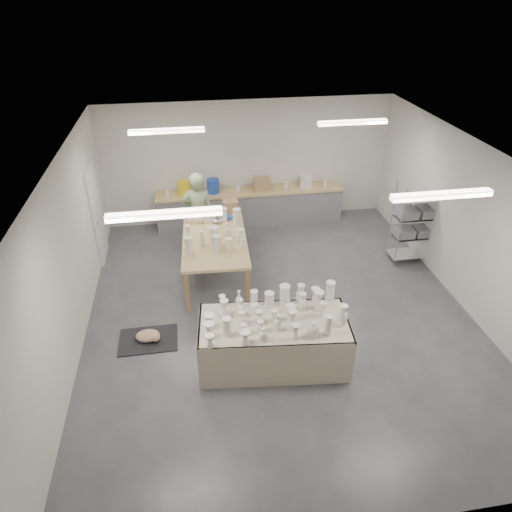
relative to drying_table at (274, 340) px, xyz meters
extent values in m
plane|color=#424449|center=(0.35, 1.21, -0.45)|extent=(8.00, 8.00, 0.00)
cube|color=white|center=(0.35, 1.21, 2.54)|extent=(7.00, 8.00, 0.02)
cube|color=silver|center=(0.35, 5.21, 1.05)|extent=(7.00, 0.02, 3.00)
cube|color=silver|center=(0.35, -2.79, 1.05)|extent=(7.00, 0.02, 3.00)
cube|color=silver|center=(-3.15, 1.21, 1.05)|extent=(0.02, 8.00, 3.00)
cube|color=silver|center=(3.85, 1.21, 1.05)|extent=(0.02, 8.00, 3.00)
cube|color=white|center=(-3.12, 3.81, 0.60)|extent=(0.05, 0.90, 2.10)
cube|color=white|center=(-1.45, -0.29, 2.49)|extent=(1.40, 0.12, 0.08)
cube|color=white|center=(2.15, -0.29, 2.49)|extent=(1.40, 0.12, 0.08)
cube|color=white|center=(-1.45, 3.21, 2.49)|extent=(1.40, 0.12, 0.08)
cube|color=white|center=(2.15, 3.21, 2.49)|extent=(1.40, 0.12, 0.08)
cube|color=tan|center=(0.35, 4.89, 0.42)|extent=(4.60, 0.60, 0.06)
cube|color=slate|center=(0.35, 4.89, -0.03)|extent=(4.60, 0.55, 0.84)
cylinder|color=yellow|center=(-1.25, 4.89, 0.62)|extent=(0.30, 0.30, 0.34)
cylinder|color=#2046B0|center=(-0.55, 4.89, 0.62)|extent=(0.30, 0.30, 0.34)
cylinder|color=white|center=(1.75, 4.89, 0.62)|extent=(0.30, 0.30, 0.34)
cube|color=olive|center=(0.65, 4.89, 0.59)|extent=(0.40, 0.30, 0.28)
cylinder|color=white|center=(-1.65, 4.89, 0.52)|extent=(0.10, 0.10, 0.14)
cylinder|color=white|center=(0.05, 4.89, 0.52)|extent=(0.10, 0.10, 0.14)
cylinder|color=white|center=(1.25, 4.89, 0.52)|extent=(0.10, 0.10, 0.14)
cylinder|color=white|center=(2.25, 4.89, 0.52)|extent=(0.10, 0.10, 0.14)
cylinder|color=silver|center=(3.13, 2.39, 0.45)|extent=(0.02, 0.02, 1.80)
cylinder|color=silver|center=(3.97, 2.39, 0.45)|extent=(0.02, 0.02, 1.80)
cylinder|color=silver|center=(3.13, 2.83, 0.45)|extent=(0.02, 0.02, 1.80)
cylinder|color=silver|center=(3.97, 2.83, 0.45)|extent=(0.02, 0.02, 1.80)
cube|color=silver|center=(3.55, 2.61, -0.30)|extent=(0.88, 0.48, 0.02)
cube|color=silver|center=(3.55, 2.61, 0.15)|extent=(0.88, 0.48, 0.02)
cube|color=silver|center=(3.55, 2.61, 0.60)|extent=(0.88, 0.48, 0.02)
cube|color=silver|center=(3.55, 2.61, 1.05)|extent=(0.88, 0.48, 0.02)
cube|color=slate|center=(3.33, 2.61, 0.27)|extent=(0.38, 0.42, 0.18)
cube|color=slate|center=(3.77, 2.61, 0.27)|extent=(0.38, 0.42, 0.18)
cube|color=slate|center=(3.33, 2.61, 0.72)|extent=(0.38, 0.42, 0.18)
cube|color=slate|center=(3.77, 2.61, 0.72)|extent=(0.38, 0.42, 0.18)
cube|color=olive|center=(0.00, -0.01, -0.09)|extent=(2.17, 1.15, 0.72)
cube|color=beige|center=(0.00, -0.01, 0.36)|extent=(2.45, 1.34, 0.03)
cube|color=beige|center=(0.00, -0.54, -0.04)|extent=(2.34, 0.27, 0.82)
cube|color=beige|center=(0.00, 0.53, -0.04)|extent=(2.34, 0.27, 0.82)
cube|color=tan|center=(-0.71, 2.68, 0.46)|extent=(1.38, 2.57, 0.06)
cube|color=olive|center=(-1.27, 1.49, -0.01)|extent=(0.08, 0.08, 0.88)
cube|color=olive|center=(-0.15, 1.49, -0.01)|extent=(0.08, 0.08, 0.88)
cube|color=olive|center=(-1.27, 3.86, -0.01)|extent=(0.08, 0.08, 0.88)
cube|color=olive|center=(-0.15, 3.86, -0.01)|extent=(0.08, 0.08, 0.88)
ellipsoid|color=silver|center=(-0.61, 3.25, 0.54)|extent=(0.26, 0.26, 0.12)
cylinder|color=#2046B0|center=(-0.38, 3.41, 0.51)|extent=(0.26, 0.26, 0.03)
cylinder|color=white|center=(-0.76, 3.51, 0.55)|extent=(0.11, 0.11, 0.12)
cube|color=olive|center=(-0.27, 3.68, 0.63)|extent=(0.32, 0.26, 0.28)
cube|color=black|center=(-2.05, 0.82, -0.44)|extent=(1.00, 0.70, 0.02)
ellipsoid|color=white|center=(-2.05, 0.82, -0.35)|extent=(0.43, 0.31, 0.17)
sphere|color=white|center=(-1.91, 0.73, -0.33)|extent=(0.15, 0.15, 0.15)
imported|color=gray|center=(-0.98, 3.65, 0.51)|extent=(0.71, 0.48, 1.92)
cylinder|color=maroon|center=(-0.98, 3.92, -0.17)|extent=(0.34, 0.34, 0.04)
cylinder|color=silver|center=(-0.85, 3.92, -0.31)|extent=(0.02, 0.02, 0.28)
cylinder|color=silver|center=(-1.05, 4.03, -0.31)|extent=(0.02, 0.02, 0.28)
cylinder|color=silver|center=(-1.04, 3.80, -0.31)|extent=(0.02, 0.02, 0.28)
camera|label=1|loc=(-1.14, -5.36, 4.96)|focal=32.00mm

